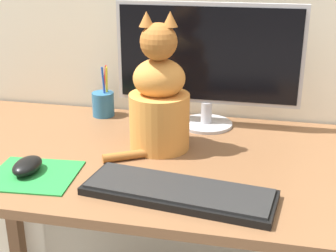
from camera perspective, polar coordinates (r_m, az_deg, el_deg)
The scene contains 7 objects.
desk at distance 1.34m, azimuth -0.18°, elevation -7.19°, with size 1.50×0.71×0.74m.
monitor at distance 1.46m, azimuth 4.89°, elevation 7.97°, with size 0.58×0.17×0.39m.
keyboard at distance 1.09m, azimuth 1.29°, elevation -8.02°, with size 0.46×0.21×0.02m.
mousepad_left at distance 1.24m, azimuth -16.05°, elevation -5.77°, with size 0.23×0.20×0.00m.
computer_mouse_left at distance 1.24m, azimuth -16.77°, elevation -4.66°, with size 0.06×0.10×0.04m.
cat at distance 1.30m, azimuth -1.11°, elevation 3.18°, with size 0.23×0.24×0.39m.
pen_cup at distance 1.61m, azimuth -7.90°, elevation 2.75°, with size 0.07×0.07×0.17m.
Camera 1 is at (0.26, -1.16, 1.28)m, focal length 50.00 mm.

